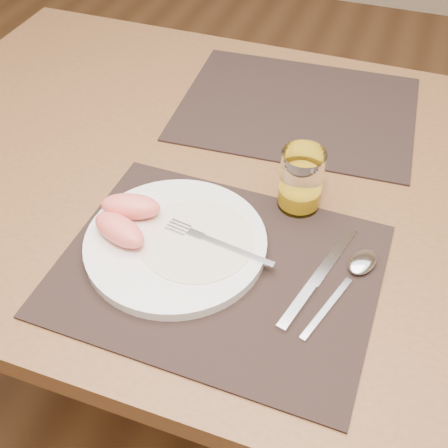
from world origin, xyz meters
TOP-DOWN VIEW (x-y plane):
  - ground at (0.00, 0.00)m, footprint 5.00×5.00m
  - table at (0.00, 0.00)m, footprint 1.40×0.90m
  - placemat_near at (0.02, -0.22)m, footprint 0.46×0.36m
  - placemat_far at (0.02, 0.22)m, footprint 0.47×0.38m
  - plate at (-0.06, -0.20)m, footprint 0.27×0.27m
  - plate_dressing at (-0.03, -0.19)m, footprint 0.17×0.17m
  - fork at (-0.01, -0.19)m, footprint 0.18×0.04m
  - knife at (0.15, -0.20)m, footprint 0.07×0.22m
  - spoon at (0.20, -0.16)m, footprint 0.08×0.19m
  - juice_glass at (0.09, -0.05)m, footprint 0.07×0.07m
  - grapefruit_wedges at (-0.14, -0.20)m, footprint 0.11×0.12m

SIDE VIEW (x-z plane):
  - ground at x=0.00m, z-range 0.00..0.00m
  - table at x=0.00m, z-range 0.29..1.04m
  - placemat_near at x=0.02m, z-range 0.75..0.75m
  - placemat_far at x=0.02m, z-range 0.75..0.75m
  - knife at x=0.15m, z-range 0.75..0.76m
  - spoon at x=0.20m, z-range 0.75..0.77m
  - plate at x=-0.06m, z-range 0.75..0.77m
  - plate_dressing at x=-0.03m, z-range 0.77..0.77m
  - fork at x=-0.01m, z-range 0.77..0.77m
  - grapefruit_wedges at x=-0.14m, z-range 0.77..0.81m
  - juice_glass at x=0.09m, z-range 0.75..0.85m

